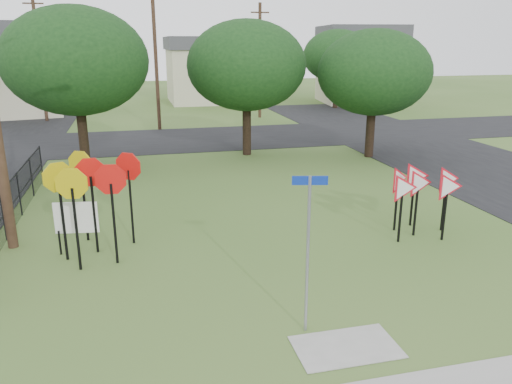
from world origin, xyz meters
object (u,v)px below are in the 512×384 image
info_board (76,219)px  street_name_sign (308,246)px  yield_sign_cluster (421,185)px  stop_sign_cluster (91,185)px

info_board → street_name_sign: bearing=-47.3°
street_name_sign → info_board: (-4.84, 5.25, -0.87)m
yield_sign_cluster → street_name_sign: bearing=-140.0°
yield_sign_cluster → info_board: yield_sign_cluster is taller
yield_sign_cluster → stop_sign_cluster: bearing=175.5°
street_name_sign → info_board: size_ratio=2.20×
street_name_sign → info_board: bearing=132.7°
street_name_sign → stop_sign_cluster: street_name_sign is taller
street_name_sign → info_board: 7.19m
stop_sign_cluster → yield_sign_cluster: 9.49m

